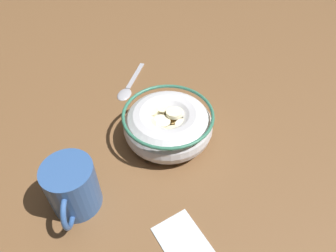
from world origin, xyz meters
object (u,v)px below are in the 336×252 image
(coffee_mug, at_px, (72,188))
(folded_napkin, at_px, (187,247))
(cereal_bowl, at_px, (168,125))
(spoon, at_px, (127,88))

(coffee_mug, distance_m, folded_napkin, 0.19)
(cereal_bowl, height_order, folded_napkin, cereal_bowl)
(cereal_bowl, height_order, coffee_mug, coffee_mug)
(coffee_mug, bearing_deg, cereal_bowl, 130.94)
(spoon, distance_m, coffee_mug, 0.29)
(cereal_bowl, distance_m, spoon, 0.17)
(cereal_bowl, xyz_separation_m, folded_napkin, (0.21, 0.01, -0.03))
(spoon, height_order, folded_napkin, spoon)
(folded_napkin, bearing_deg, spoon, -165.23)
(cereal_bowl, relative_size, spoon, 1.17)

